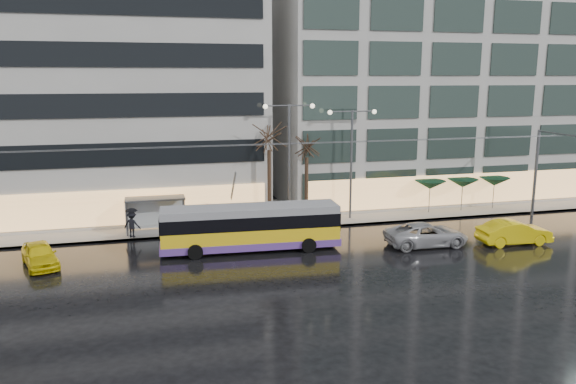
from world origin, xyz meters
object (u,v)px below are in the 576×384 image
object	(u,v)px
bus_shelter	(150,207)
street_lamp_near	(289,147)
trolleybus	(250,229)
taxi_a	(40,255)

from	to	relation	value
bus_shelter	street_lamp_near	size ratio (longest dim) A/B	0.47
trolleybus	bus_shelter	size ratio (longest dim) A/B	2.77
trolleybus	street_lamp_near	bearing A→B (deg)	55.26
bus_shelter	taxi_a	world-z (taller)	bus_shelter
trolleybus	taxi_a	size ratio (longest dim) A/B	2.72
bus_shelter	trolleybus	bearing A→B (deg)	-42.87
street_lamp_near	taxi_a	size ratio (longest dim) A/B	2.10
trolleybus	bus_shelter	world-z (taller)	trolleybus
bus_shelter	taxi_a	xyz separation A→B (m)	(-6.53, -5.85, -1.23)
trolleybus	street_lamp_near	distance (m)	8.53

